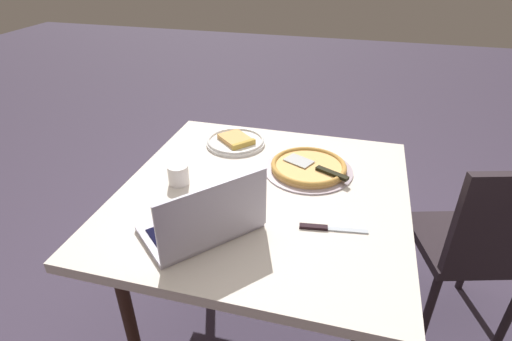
% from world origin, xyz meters
% --- Properties ---
extents(ground_plane, '(12.00, 12.00, 0.00)m').
position_xyz_m(ground_plane, '(0.00, 0.00, 0.00)').
color(ground_plane, '#3D3347').
extents(dining_table, '(1.04, 1.02, 0.75)m').
position_xyz_m(dining_table, '(0.00, 0.00, 0.69)').
color(dining_table, beige).
rests_on(dining_table, ground_plane).
extents(laptop, '(0.40, 0.39, 0.22)m').
position_xyz_m(laptop, '(-0.28, 0.11, 0.80)').
color(laptop, '#B3AEC6').
rests_on(laptop, dining_table).
extents(pizza_plate, '(0.26, 0.26, 0.04)m').
position_xyz_m(pizza_plate, '(0.33, 0.21, 0.77)').
color(pizza_plate, white).
rests_on(pizza_plate, dining_table).
extents(pizza_tray, '(0.35, 0.35, 0.04)m').
position_xyz_m(pizza_tray, '(0.19, -0.14, 0.77)').
color(pizza_tray, '#A899A6').
rests_on(pizza_tray, dining_table).
extents(table_knife, '(0.05, 0.21, 0.01)m').
position_xyz_m(table_knife, '(-0.16, -0.24, 0.76)').
color(table_knife, silver).
rests_on(table_knife, dining_table).
extents(drink_cup, '(0.08, 0.08, 0.08)m').
position_xyz_m(drink_cup, '(-0.03, 0.31, 0.79)').
color(drink_cup, silver).
rests_on(drink_cup, dining_table).
extents(chair_near, '(0.48, 0.48, 0.89)m').
position_xyz_m(chair_near, '(0.22, -0.81, 0.51)').
color(chair_near, '#292026').
rests_on(chair_near, ground_plane).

